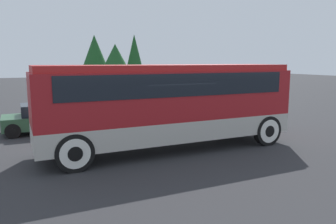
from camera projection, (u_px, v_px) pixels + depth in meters
ground_plane at (168, 149)px, 12.17m from camera, size 120.00×120.00×0.00m
tour_bus at (170, 99)px, 11.92m from camera, size 9.33×2.52×3.11m
parked_car_near at (193, 104)px, 19.90m from camera, size 4.21×1.92×1.25m
parked_car_mid at (49, 118)px, 15.12m from camera, size 4.09×1.87×1.31m
tree_left at (115, 59)px, 32.58m from camera, size 3.17×3.17×4.92m
tree_center at (134, 54)px, 38.57m from camera, size 2.22×2.22×6.34m
tree_right at (95, 55)px, 37.15m from camera, size 3.45×3.45×6.16m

